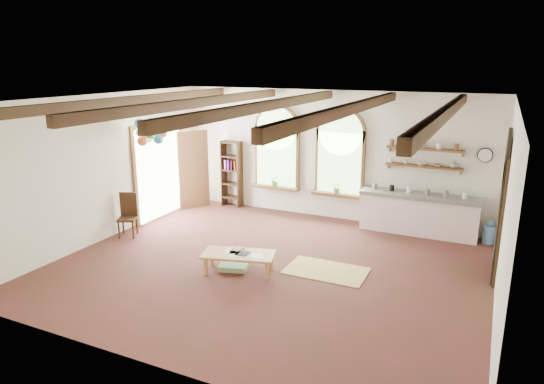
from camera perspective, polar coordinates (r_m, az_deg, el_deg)
The scene contains 27 objects.
floor at distance 9.52m, azimuth -0.41°, elevation -8.79°, with size 8.00×8.00×0.00m, color #572324.
ceiling_beams at distance 8.74m, azimuth -0.44°, elevation 10.14°, with size 6.20×6.80×0.18m, color #3D2613, non-canonical shape.
window_left at distance 12.60m, azimuth 0.57°, elevation 4.93°, with size 1.30×0.28×2.20m.
window_right at distance 12.00m, azimuth 7.99°, elevation 4.27°, with size 1.30×0.28×2.20m.
left_doorway at distance 12.65m, azimuth -13.15°, elevation 2.34°, with size 0.10×1.90×2.50m, color brown.
right_doorway at distance 9.75m, azimuth 25.20°, elevation -2.80°, with size 0.10×1.30×2.40m, color black.
kitchen_counter at distance 11.65m, azimuth 16.87°, elevation -2.45°, with size 2.68×0.62×0.94m.
wall_shelf_lower at distance 11.56m, azimuth 17.41°, elevation 2.89°, with size 1.70×0.24×0.04m, color brown.
wall_shelf_upper at distance 11.48m, azimuth 17.57°, elevation 4.84°, with size 1.70×0.24×0.04m, color brown.
wall_clock at distance 11.47m, azimuth 23.78°, elevation 3.99°, with size 0.32×0.32×0.04m, color black.
bookshelf at distance 13.24m, azimuth -4.75°, elevation 2.14°, with size 0.53×0.32×1.80m.
coffee_table at distance 9.18m, azimuth -3.95°, elevation -7.46°, with size 1.46×0.96×0.38m.
side_chair at distance 11.53m, azimuth -16.58°, elevation -3.60°, with size 0.52×0.52×0.99m.
floor_mat at distance 9.39m, azimuth 6.42°, elevation -9.18°, with size 1.52×0.94×0.02m, color #D3BA69.
floor_cushion at distance 9.51m, azimuth -4.46°, elevation -8.55°, with size 0.55×0.55×0.09m, color #7AA06E.
water_jug_a at distance 11.63m, azimuth 22.24°, elevation -4.17°, with size 0.29×0.29×0.56m.
water_jug_b at distance 11.63m, azimuth 24.20°, elevation -4.47°, with size 0.27×0.27×0.53m.
balloon_cluster at distance 11.29m, azimuth -14.10°, elevation 6.90°, with size 0.78×0.87×1.14m.
table_book at distance 9.39m, azimuth -4.44°, elevation -6.57°, with size 0.17×0.25×0.02m, color olive.
tablet at distance 9.13m, azimuth -3.33°, elevation -7.22°, with size 0.16×0.24×0.01m, color black.
potted_plant_left at distance 12.67m, azimuth 0.36°, elevation 1.37°, with size 0.27×0.23×0.30m, color #598C4C.
potted_plant_right at distance 12.07m, azimuth 7.70°, elevation 0.54°, with size 0.27×0.23×0.30m, color #598C4C.
shelf_cup_a at distance 11.66m, azimuth 13.79°, elevation 3.60°, with size 0.12×0.10×0.10m, color white.
shelf_cup_b at distance 11.60m, azimuth 15.48°, elevation 3.41°, with size 0.10×0.10×0.09m, color beige.
shelf_bowl_a at distance 11.55m, azimuth 17.18°, elevation 3.14°, with size 0.22×0.22×0.05m, color beige.
shelf_bowl_b at distance 11.51m, azimuth 18.90°, elevation 2.98°, with size 0.20×0.20×0.06m, color #8C664C.
shelf_vase at distance 11.47m, azimuth 20.66°, elevation 3.11°, with size 0.18×0.18×0.19m, color slate.
Camera 1 is at (3.77, -7.85, 3.85)m, focal length 32.00 mm.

